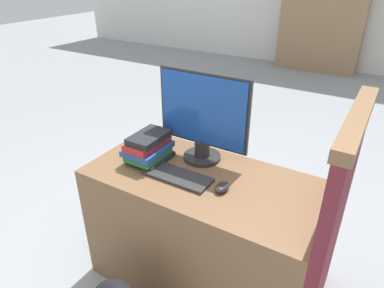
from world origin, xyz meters
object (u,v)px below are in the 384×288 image
(monitor, at_px, (203,117))
(mouse, at_px, (222,187))
(book_stack, at_px, (148,148))
(keyboard, at_px, (177,176))

(monitor, bearing_deg, mouse, -43.14)
(mouse, distance_m, book_stack, 0.47)
(monitor, bearing_deg, keyboard, -92.91)
(monitor, distance_m, book_stack, 0.34)
(keyboard, bearing_deg, book_stack, 163.51)
(keyboard, xyz_separation_m, mouse, (0.24, 0.02, 0.01))
(book_stack, bearing_deg, mouse, -6.06)
(mouse, bearing_deg, book_stack, 173.94)
(keyboard, relative_size, book_stack, 1.36)
(monitor, relative_size, mouse, 5.36)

